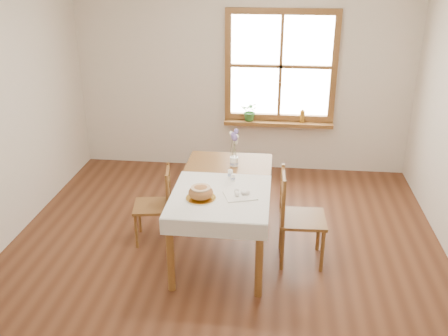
# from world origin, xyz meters

# --- Properties ---
(ground) EXTENTS (5.00, 5.00, 0.00)m
(ground) POSITION_xyz_m (0.00, 0.00, 0.00)
(ground) COLOR brown
(ground) RESTS_ON ground
(room_walls) EXTENTS (4.60, 5.10, 2.65)m
(room_walls) POSITION_xyz_m (0.00, 0.00, 1.71)
(room_walls) COLOR silver
(room_walls) RESTS_ON ground
(window) EXTENTS (1.46, 0.08, 1.46)m
(window) POSITION_xyz_m (0.50, 2.47, 1.45)
(window) COLOR brown
(window) RESTS_ON ground
(window_sill) EXTENTS (1.46, 0.20, 0.05)m
(window_sill) POSITION_xyz_m (0.50, 2.40, 0.69)
(window_sill) COLOR brown
(window_sill) RESTS_ON ground
(dining_table) EXTENTS (0.90, 1.60, 0.75)m
(dining_table) POSITION_xyz_m (0.00, 0.30, 0.66)
(dining_table) COLOR brown
(dining_table) RESTS_ON ground
(table_linen) EXTENTS (0.91, 0.99, 0.01)m
(table_linen) POSITION_xyz_m (0.00, -0.00, 0.76)
(table_linen) COLOR white
(table_linen) RESTS_ON dining_table
(chair_left) EXTENTS (0.45, 0.44, 0.81)m
(chair_left) POSITION_xyz_m (-0.76, 0.39, 0.41)
(chair_left) COLOR brown
(chair_left) RESTS_ON ground
(chair_right) EXTENTS (0.48, 0.46, 0.94)m
(chair_right) POSITION_xyz_m (0.77, 0.18, 0.47)
(chair_right) COLOR brown
(chair_right) RESTS_ON ground
(bread_plate) EXTENTS (0.30, 0.30, 0.01)m
(bread_plate) POSITION_xyz_m (-0.16, -0.10, 0.77)
(bread_plate) COLOR white
(bread_plate) RESTS_ON table_linen
(bread_loaf) EXTENTS (0.23, 0.23, 0.12)m
(bread_loaf) POSITION_xyz_m (-0.16, -0.10, 0.84)
(bread_loaf) COLOR #B1713F
(bread_loaf) RESTS_ON bread_plate
(egg_napkin) EXTENTS (0.34, 0.31, 0.01)m
(egg_napkin) POSITION_xyz_m (0.18, -0.01, 0.77)
(egg_napkin) COLOR white
(egg_napkin) RESTS_ON table_linen
(eggs) EXTENTS (0.27, 0.25, 0.05)m
(eggs) POSITION_xyz_m (0.18, -0.01, 0.80)
(eggs) COLOR white
(eggs) RESTS_ON egg_napkin
(salt_shaker) EXTENTS (0.05, 0.05, 0.08)m
(salt_shaker) POSITION_xyz_m (0.09, 0.30, 0.80)
(salt_shaker) COLOR white
(salt_shaker) RESTS_ON table_linen
(pepper_shaker) EXTENTS (0.06, 0.06, 0.10)m
(pepper_shaker) POSITION_xyz_m (0.05, 0.38, 0.81)
(pepper_shaker) COLOR white
(pepper_shaker) RESTS_ON table_linen
(flower_vase) EXTENTS (0.10, 0.10, 0.10)m
(flower_vase) POSITION_xyz_m (0.06, 0.70, 0.80)
(flower_vase) COLOR white
(flower_vase) RESTS_ON dining_table
(lavender_bouquet) EXTENTS (0.16, 0.16, 0.29)m
(lavender_bouquet) POSITION_xyz_m (0.06, 0.70, 0.99)
(lavender_bouquet) COLOR #6C569A
(lavender_bouquet) RESTS_ON flower_vase
(potted_plant) EXTENTS (0.28, 0.30, 0.20)m
(potted_plant) POSITION_xyz_m (0.12, 2.40, 0.82)
(potted_plant) COLOR #326D2B
(potted_plant) RESTS_ON window_sill
(amber_bottle) EXTENTS (0.06, 0.06, 0.18)m
(amber_bottle) POSITION_xyz_m (0.82, 2.40, 0.81)
(amber_bottle) COLOR #AB711F
(amber_bottle) RESTS_ON window_sill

